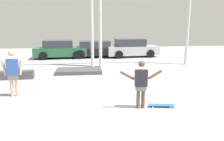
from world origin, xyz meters
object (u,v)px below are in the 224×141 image
at_px(grind_box, 11,75).
at_px(manual_pad, 79,71).
at_px(parked_car_green, 60,50).
at_px(parked_car_black, 96,49).
at_px(parked_car_silver, 131,48).
at_px(skateboard, 161,105).
at_px(bystander, 13,71).
at_px(skateboarder, 141,82).

distance_m(grind_box, manual_pad, 3.44).
xyz_separation_m(parked_car_green, parked_car_black, (2.86, 0.24, -0.03)).
distance_m(manual_pad, parked_car_silver, 7.04).
distance_m(skateboard, parked_car_silver, 11.30).
distance_m(skateboard, manual_pad, 6.20).
distance_m(parked_car_green, bystander, 9.49).
relative_size(parked_car_black, bystander, 2.59).
height_order(manual_pad, parked_car_silver, parked_car_silver).
bearing_deg(grind_box, skateboard, -36.93).
height_order(manual_pad, parked_car_green, parked_car_green).
bearing_deg(manual_pad, parked_car_silver, 53.22).
xyz_separation_m(parked_car_green, bystander, (-0.72, -9.45, 0.28)).
relative_size(skateboarder, skateboard, 1.79).
xyz_separation_m(skateboarder, parked_car_black, (-0.75, 11.45, -0.21)).
height_order(skateboarder, parked_car_silver, skateboarder).
xyz_separation_m(skateboard, parked_car_black, (-1.44, 11.46, 0.58)).
bearing_deg(manual_pad, parked_car_green, 105.52).
bearing_deg(parked_car_black, grind_box, -125.52).
distance_m(skateboarder, bystander, 4.68).
bearing_deg(manual_pad, bystander, -121.17).
distance_m(manual_pad, parked_car_black, 6.06).
bearing_deg(bystander, parked_car_silver, -129.66).
height_order(skateboarder, grind_box, skateboarder).
bearing_deg(skateboard, parked_car_silver, 93.43).
xyz_separation_m(parked_car_green, parked_car_silver, (5.77, -0.04, 0.02)).
bearing_deg(parked_car_black, parked_car_silver, -7.67).
bearing_deg(parked_car_black, skateboarder, -88.49).
relative_size(skateboarder, bystander, 0.89).
distance_m(parked_car_silver, bystander, 11.44).
height_order(skateboard, parked_car_black, parked_car_black).
bearing_deg(grind_box, manual_pad, 17.83).
relative_size(skateboard, manual_pad, 0.35).
bearing_deg(parked_car_silver, grind_box, -142.56).
xyz_separation_m(parked_car_black, bystander, (-3.59, -9.69, 0.31)).
distance_m(parked_car_green, parked_car_silver, 5.77).
xyz_separation_m(manual_pad, parked_car_silver, (4.20, 5.62, 0.61)).
xyz_separation_m(parked_car_black, parked_car_silver, (2.91, -0.28, 0.06)).
relative_size(skateboarder, parked_car_silver, 0.36).
height_order(manual_pad, parked_car_black, parked_car_black).
bearing_deg(bystander, parked_car_green, -99.43).
xyz_separation_m(skateboarder, manual_pad, (-2.04, 5.55, -0.76)).
relative_size(parked_car_green, bystander, 2.40).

